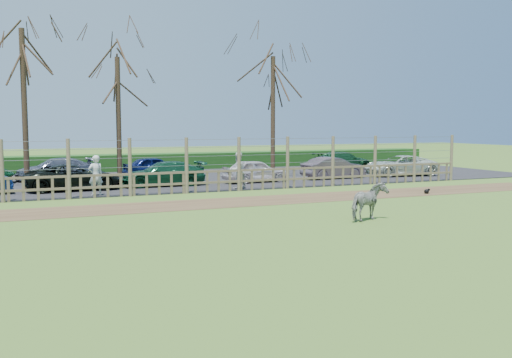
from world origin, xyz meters
name	(u,v)px	position (x,y,z in m)	size (l,w,h in m)	color
ground	(258,222)	(0.00, 0.00, 0.00)	(120.00, 120.00, 0.00)	olive
dirt_strip	(212,203)	(0.00, 4.50, 0.01)	(34.00, 2.80, 0.01)	brown
asphalt	(154,180)	(0.00, 14.50, 0.02)	(44.00, 13.00, 0.04)	#232326
hedge	(129,163)	(0.00, 21.50, 0.55)	(46.00, 2.00, 1.10)	#1E4716
fence	(187,176)	(0.00, 8.00, 0.80)	(30.16, 0.16, 2.50)	brown
tree_left	(23,69)	(-6.50, 12.50, 5.62)	(4.80, 4.80, 7.88)	#3D2B1E
tree_mid	(118,89)	(-2.00, 13.50, 4.87)	(4.80, 4.80, 6.83)	#3D2B1E
tree_right	(273,87)	(7.00, 14.00, 5.24)	(4.80, 4.80, 7.35)	#3D2B1E
zebra	(369,202)	(3.33, -1.24, 0.61)	(0.66, 1.45, 1.22)	gray
visitor_a	(96,175)	(-3.86, 8.59, 0.90)	(0.63, 0.41, 1.72)	silver
visitor_b	(238,170)	(2.69, 8.63, 0.90)	(0.84, 0.65, 1.72)	silver
crow	(427,191)	(9.76, 3.69, 0.11)	(0.29, 0.21, 0.23)	black
car_2	(74,177)	(-4.54, 11.01, 0.64)	(1.99, 4.32, 1.20)	black
car_3	(163,174)	(-0.27, 11.19, 0.64)	(1.68, 4.13, 1.20)	#164D2F
car_4	(255,171)	(4.62, 11.05, 0.64)	(1.42, 3.52, 1.20)	silver
car_5	(333,168)	(9.46, 11.24, 0.64)	(1.27, 3.64, 1.20)	#61525B
car_6	(400,166)	(14.00, 11.18, 0.64)	(1.99, 4.32, 1.20)	silver
car_9	(55,169)	(-5.00, 16.38, 0.64)	(1.68, 4.13, 1.20)	#53596B
car_10	(154,167)	(0.33, 15.68, 0.64)	(1.42, 3.52, 1.20)	#0E194F
car_13	(343,161)	(13.29, 16.38, 0.64)	(1.68, 4.13, 1.20)	#1C4E27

